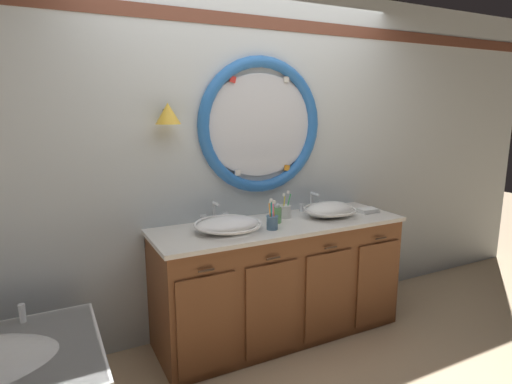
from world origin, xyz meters
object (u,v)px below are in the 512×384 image
(soap_dispenser, at_px, (277,214))
(folded_hand_towel, at_px, (368,211))
(sink_basin_left, at_px, (228,224))
(toothbrush_holder_right, at_px, (285,211))
(toothbrush_holder_left, at_px, (272,221))
(sink_basin_right, at_px, (330,210))

(soap_dispenser, height_order, folded_hand_towel, soap_dispenser)
(sink_basin_left, distance_m, toothbrush_holder_right, 0.55)
(soap_dispenser, bearing_deg, sink_basin_left, -174.86)
(toothbrush_holder_left, bearing_deg, folded_hand_towel, 4.06)
(sink_basin_right, distance_m, soap_dispenser, 0.45)
(soap_dispenser, distance_m, folded_hand_towel, 0.81)
(toothbrush_holder_right, bearing_deg, soap_dispenser, -142.63)
(sink_basin_left, xyz_separation_m, sink_basin_right, (0.86, -0.00, 0.01))
(sink_basin_left, relative_size, sink_basin_right, 1.13)
(toothbrush_holder_left, bearing_deg, soap_dispenser, 47.92)
(sink_basin_left, xyz_separation_m, toothbrush_holder_right, (0.54, 0.13, 0.00))
(toothbrush_holder_right, height_order, folded_hand_towel, toothbrush_holder_right)
(sink_basin_left, height_order, soap_dispenser, soap_dispenser)
(sink_basin_left, height_order, toothbrush_holder_right, toothbrush_holder_right)
(sink_basin_right, xyz_separation_m, folded_hand_towel, (0.36, -0.03, -0.04))
(sink_basin_right, height_order, soap_dispenser, soap_dispenser)
(folded_hand_towel, bearing_deg, toothbrush_holder_right, 166.80)
(toothbrush_holder_left, bearing_deg, sink_basin_right, 9.33)
(toothbrush_holder_right, relative_size, soap_dispenser, 1.45)
(soap_dispenser, xyz_separation_m, folded_hand_towel, (0.80, -0.06, -0.05))
(toothbrush_holder_left, xyz_separation_m, folded_hand_towel, (0.92, 0.07, -0.04))
(sink_basin_right, relative_size, folded_hand_towel, 2.55)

